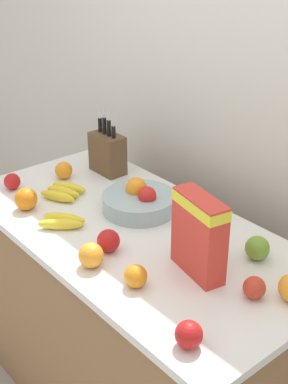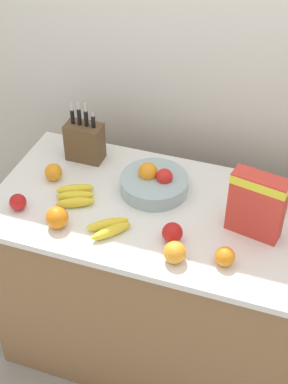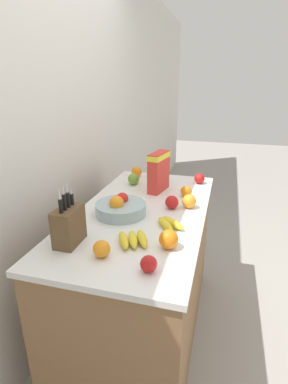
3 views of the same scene
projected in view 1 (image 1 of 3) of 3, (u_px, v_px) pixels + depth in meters
wall_back at (245, 99)px, 2.14m from camera, size 9.00×0.06×2.60m
counter at (134, 325)px, 2.18m from camera, size 1.47×0.73×0.92m
knife_block at (107, 153)px, 2.38m from camera, size 0.16×0.10×0.29m
cereal_box at (199, 232)px, 1.66m from camera, size 0.22×0.12×0.27m
fruit_bowl at (139, 201)px, 2.08m from camera, size 0.29×0.29×0.12m
banana_bunch_left at (63, 192)px, 2.19m from camera, size 0.20×0.19×0.04m
banana_bunch_right at (62, 221)px, 1.98m from camera, size 0.18×0.18×0.04m
apple_near_bananas at (257, 248)px, 1.78m from camera, size 0.08×0.08×0.08m
apple_front at (108, 241)px, 1.82m from camera, size 0.08×0.08×0.08m
apple_leftmost at (189, 334)px, 1.41m from camera, size 0.08×0.08×0.08m
apple_middle at (254, 288)px, 1.60m from camera, size 0.07×0.07×0.07m
apple_rightmost at (12, 181)px, 2.25m from camera, size 0.07×0.07×0.07m
orange_front_left at (26, 199)px, 2.09m from camera, size 0.09×0.09×0.09m
orange_mid_left at (64, 170)px, 2.34m from camera, size 0.08×0.08×0.08m
orange_mid_right at (91, 255)px, 1.74m from camera, size 0.08×0.08×0.08m
orange_front_right at (136, 276)px, 1.64m from camera, size 0.07×0.07×0.07m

